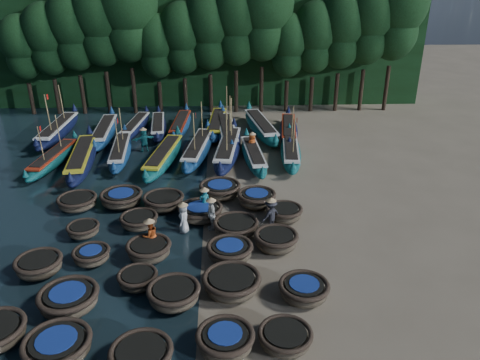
{
  "coord_description": "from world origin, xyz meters",
  "views": [
    {
      "loc": [
        1.01,
        -21.96,
        12.06
      ],
      "look_at": [
        1.99,
        1.77,
        1.3
      ],
      "focal_mm": 35.0,
      "sensor_mm": 36.0,
      "label": 1
    }
  ],
  "objects_px": {
    "coracle_15": "(83,230)",
    "long_boat_2": "(82,158)",
    "fisherman_4": "(211,213)",
    "coracle_21": "(122,198)",
    "coracle_2": "(141,356)",
    "long_boat_1": "(53,159)",
    "long_boat_11": "(136,126)",
    "coracle_1": "(58,346)",
    "long_boat_15": "(227,131)",
    "long_boat_14": "(217,124)",
    "coracle_9": "(304,290)",
    "coracle_14": "(276,240)",
    "coracle_6": "(138,279)",
    "long_boat_7": "(254,156)",
    "coracle_12": "(149,250)",
    "coracle_20": "(77,202)",
    "coracle_16": "(139,220)",
    "fisherman_3": "(271,214)",
    "coracle_8": "(232,283)",
    "coracle_18": "(236,227)",
    "long_boat_4": "(164,156)",
    "long_boat_5": "(198,149)",
    "long_boat_10": "(105,132)",
    "long_boat_13": "(181,125)",
    "coracle_11": "(91,255)",
    "coracle_13": "(230,251)",
    "coracle_5": "(69,299)",
    "coracle_24": "(257,198)",
    "coracle_17": "(200,212)",
    "fisherman_2": "(150,234)",
    "coracle_23": "(220,189)",
    "long_boat_6": "(228,149)",
    "coracle_7": "(174,294)",
    "long_boat_8": "(291,151)",
    "fisherman_5": "(144,140)",
    "coracle_4": "(285,337)",
    "coracle_10": "(39,265)",
    "fisherman_0": "(184,217)",
    "fisherman_1": "(205,200)",
    "coracle_3": "(225,340)",
    "fisherman_6": "(252,144)",
    "long_boat_3": "(120,151)"
  },
  "relations": [
    {
      "from": "coracle_5",
      "to": "coracle_24",
      "type": "bearing_deg",
      "value": 46.64
    },
    {
      "from": "coracle_12",
      "to": "coracle_18",
      "type": "xyz_separation_m",
      "value": [
        4.01,
        1.99,
        -0.04
      ]
    },
    {
      "from": "long_boat_10",
      "to": "long_boat_13",
      "type": "bearing_deg",
      "value": 12.52
    },
    {
      "from": "coracle_8",
      "to": "coracle_14",
      "type": "xyz_separation_m",
      "value": [
        2.16,
        3.14,
        0.02
      ]
    },
    {
      "from": "coracle_10",
      "to": "long_boat_4",
      "type": "relative_size",
      "value": 0.24
    },
    {
      "from": "long_boat_1",
      "to": "long_boat_4",
      "type": "bearing_deg",
      "value": 6.82
    },
    {
      "from": "coracle_1",
      "to": "long_boat_15",
      "type": "height_order",
      "value": "long_boat_15"
    },
    {
      "from": "coracle_4",
      "to": "coracle_16",
      "type": "xyz_separation_m",
      "value": [
        -6.36,
        8.5,
        0.03
      ]
    },
    {
      "from": "coracle_4",
      "to": "long_boat_3",
      "type": "relative_size",
      "value": 0.25
    },
    {
      "from": "long_boat_1",
      "to": "long_boat_3",
      "type": "relative_size",
      "value": 0.96
    },
    {
      "from": "coracle_7",
      "to": "fisherman_1",
      "type": "xyz_separation_m",
      "value": [
        1.02,
        7.25,
        0.43
      ]
    },
    {
      "from": "coracle_3",
      "to": "coracle_15",
      "type": "height_order",
      "value": "coracle_3"
    },
    {
      "from": "coracle_6",
      "to": "long_boat_7",
      "type": "height_order",
      "value": "long_boat_7"
    },
    {
      "from": "coracle_2",
      "to": "long_boat_1",
      "type": "xyz_separation_m",
      "value": [
        -8.48,
        17.73,
        0.07
      ]
    },
    {
      "from": "coracle_8",
      "to": "coracle_18",
      "type": "distance_m",
      "value": 4.61
    },
    {
      "from": "long_boat_14",
      "to": "coracle_1",
      "type": "bearing_deg",
      "value": -98.15
    },
    {
      "from": "long_boat_5",
      "to": "long_boat_10",
      "type": "distance_m",
      "value": 8.47
    },
    {
      "from": "long_boat_5",
      "to": "coracle_3",
      "type": "bearing_deg",
      "value": -76.31
    },
    {
      "from": "coracle_15",
      "to": "fisherman_2",
      "type": "bearing_deg",
      "value": -22.0
    },
    {
      "from": "coracle_20",
      "to": "coracle_16",
      "type": "bearing_deg",
      "value": -30.77
    },
    {
      "from": "fisherman_4",
      "to": "coracle_21",
      "type": "bearing_deg",
      "value": -135.78
    },
    {
      "from": "long_boat_6",
      "to": "fisherman_5",
      "type": "height_order",
      "value": "long_boat_6"
    },
    {
      "from": "long_boat_13",
      "to": "fisherman_0",
      "type": "xyz_separation_m",
      "value": [
        1.35,
        -16.07,
        0.33
      ]
    },
    {
      "from": "coracle_3",
      "to": "coracle_24",
      "type": "relative_size",
      "value": 0.91
    },
    {
      "from": "coracle_23",
      "to": "fisherman_5",
      "type": "relative_size",
      "value": 1.26
    },
    {
      "from": "fisherman_5",
      "to": "fisherman_6",
      "type": "height_order",
      "value": "fisherman_5"
    },
    {
      "from": "coracle_23",
      "to": "long_boat_6",
      "type": "height_order",
      "value": "long_boat_6"
    },
    {
      "from": "long_boat_11",
      "to": "coracle_15",
      "type": "bearing_deg",
      "value": -83.43
    },
    {
      "from": "coracle_15",
      "to": "long_boat_2",
      "type": "distance_m",
      "value": 9.26
    },
    {
      "from": "coracle_9",
      "to": "coracle_14",
      "type": "height_order",
      "value": "coracle_14"
    },
    {
      "from": "coracle_12",
      "to": "coracle_13",
      "type": "relative_size",
      "value": 1.08
    },
    {
      "from": "coracle_20",
      "to": "fisherman_3",
      "type": "relative_size",
      "value": 1.19
    },
    {
      "from": "coracle_6",
      "to": "coracle_12",
      "type": "relative_size",
      "value": 0.82
    },
    {
      "from": "coracle_5",
      "to": "fisherman_6",
      "type": "relative_size",
      "value": 1.28
    },
    {
      "from": "long_boat_7",
      "to": "long_boat_8",
      "type": "relative_size",
      "value": 0.96
    },
    {
      "from": "coracle_13",
      "to": "long_boat_4",
      "type": "height_order",
      "value": "long_boat_4"
    },
    {
      "from": "coracle_11",
      "to": "long_boat_11",
      "type": "relative_size",
      "value": 0.23
    },
    {
      "from": "coracle_18",
      "to": "long_boat_2",
      "type": "relative_size",
      "value": 0.29
    },
    {
      "from": "coracle_11",
      "to": "coracle_12",
      "type": "relative_size",
      "value": 0.69
    },
    {
      "from": "coracle_7",
      "to": "coracle_11",
      "type": "height_order",
      "value": "coracle_7"
    },
    {
      "from": "coracle_11",
      "to": "fisherman_4",
      "type": "xyz_separation_m",
      "value": [
        5.32,
        2.76,
        0.51
      ]
    },
    {
      "from": "coracle_10",
      "to": "fisherman_0",
      "type": "distance_m",
      "value": 6.85
    },
    {
      "from": "coracle_9",
      "to": "long_boat_6",
      "type": "height_order",
      "value": "long_boat_6"
    },
    {
      "from": "coracle_17",
      "to": "long_boat_1",
      "type": "height_order",
      "value": "long_boat_1"
    },
    {
      "from": "coracle_1",
      "to": "long_boat_10",
      "type": "bearing_deg",
      "value": 98.52
    },
    {
      "from": "long_boat_7",
      "to": "fisherman_2",
      "type": "distance_m",
      "value": 11.99
    },
    {
      "from": "coracle_11",
      "to": "fisherman_4",
      "type": "relative_size",
      "value": 0.9
    },
    {
      "from": "fisherman_5",
      "to": "coracle_24",
      "type": "bearing_deg",
      "value": 104.42
    },
    {
      "from": "coracle_9",
      "to": "coracle_7",
      "type": "bearing_deg",
      "value": -178.94
    },
    {
      "from": "coracle_5",
      "to": "coracle_14",
      "type": "bearing_deg",
      "value": 24.84
    }
  ]
}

